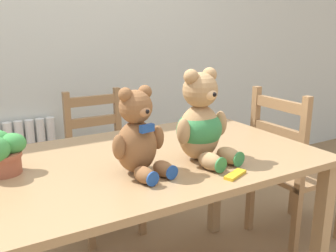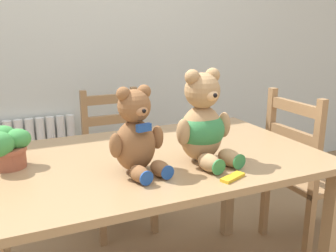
{
  "view_description": "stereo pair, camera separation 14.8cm",
  "coord_description": "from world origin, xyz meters",
  "px_view_note": "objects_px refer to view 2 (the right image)",
  "views": [
    {
      "loc": [
        -0.72,
        -0.92,
        1.31
      ],
      "look_at": [
        -0.0,
        0.32,
        0.93
      ],
      "focal_mm": 40.0,
      "sensor_mm": 36.0,
      "label": 1
    },
    {
      "loc": [
        -0.59,
        -0.99,
        1.31
      ],
      "look_at": [
        -0.0,
        0.32,
        0.93
      ],
      "focal_mm": 40.0,
      "sensor_mm": 36.0,
      "label": 2
    }
  ],
  "objects_px": {
    "potted_plant": "(7,146)",
    "teddy_bear_left": "(136,136)",
    "wooden_chair_side": "(308,175)",
    "teddy_bear_right": "(203,125)",
    "wooden_chair_behind": "(117,161)",
    "chocolate_bar": "(233,177)"
  },
  "relations": [
    {
      "from": "potted_plant",
      "to": "teddy_bear_left",
      "type": "bearing_deg",
      "value": -28.57
    },
    {
      "from": "wooden_chair_side",
      "to": "teddy_bear_left",
      "type": "height_order",
      "value": "teddy_bear_left"
    },
    {
      "from": "teddy_bear_left",
      "to": "teddy_bear_right",
      "type": "xyz_separation_m",
      "value": [
        0.29,
        0.0,
        0.01
      ]
    },
    {
      "from": "wooden_chair_side",
      "to": "wooden_chair_behind",
      "type": "bearing_deg",
      "value": -126.81
    },
    {
      "from": "wooden_chair_side",
      "to": "potted_plant",
      "type": "xyz_separation_m",
      "value": [
        -1.61,
        0.0,
        0.39
      ]
    },
    {
      "from": "wooden_chair_behind",
      "to": "teddy_bear_left",
      "type": "height_order",
      "value": "teddy_bear_left"
    },
    {
      "from": "potted_plant",
      "to": "chocolate_bar",
      "type": "height_order",
      "value": "potted_plant"
    },
    {
      "from": "wooden_chair_behind",
      "to": "chocolate_bar",
      "type": "relative_size",
      "value": 8.23
    },
    {
      "from": "teddy_bear_left",
      "to": "potted_plant",
      "type": "bearing_deg",
      "value": -39.41
    },
    {
      "from": "chocolate_bar",
      "to": "wooden_chair_side",
      "type": "bearing_deg",
      "value": 28.38
    },
    {
      "from": "wooden_chair_side",
      "to": "potted_plant",
      "type": "height_order",
      "value": "wooden_chair_side"
    },
    {
      "from": "teddy_bear_right",
      "to": "chocolate_bar",
      "type": "bearing_deg",
      "value": 82.95
    },
    {
      "from": "wooden_chair_behind",
      "to": "chocolate_bar",
      "type": "height_order",
      "value": "wooden_chair_behind"
    },
    {
      "from": "teddy_bear_left",
      "to": "potted_plant",
      "type": "xyz_separation_m",
      "value": [
        -0.45,
        0.25,
        -0.06
      ]
    },
    {
      "from": "teddy_bear_left",
      "to": "chocolate_bar",
      "type": "relative_size",
      "value": 3.02
    },
    {
      "from": "teddy_bear_right",
      "to": "potted_plant",
      "type": "relative_size",
      "value": 2.18
    },
    {
      "from": "wooden_chair_behind",
      "to": "potted_plant",
      "type": "distance_m",
      "value": 1.05
    },
    {
      "from": "wooden_chair_side",
      "to": "teddy_bear_right",
      "type": "height_order",
      "value": "teddy_bear_right"
    },
    {
      "from": "teddy_bear_left",
      "to": "chocolate_bar",
      "type": "bearing_deg",
      "value": 132.82
    },
    {
      "from": "teddy_bear_left",
      "to": "potted_plant",
      "type": "relative_size",
      "value": 1.9
    },
    {
      "from": "potted_plant",
      "to": "chocolate_bar",
      "type": "relative_size",
      "value": 1.59
    },
    {
      "from": "teddy_bear_right",
      "to": "wooden_chair_behind",
      "type": "bearing_deg",
      "value": -93.18
    }
  ]
}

